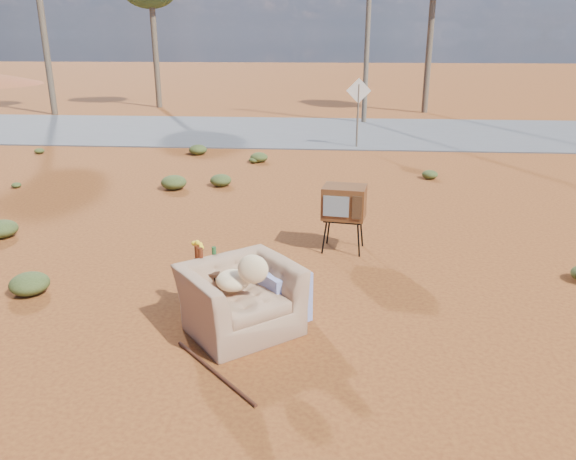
{
  "coord_description": "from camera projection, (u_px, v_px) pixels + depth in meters",
  "views": [
    {
      "loc": [
        0.69,
        -6.12,
        3.46
      ],
      "look_at": [
        0.1,
        1.49,
        0.8
      ],
      "focal_mm": 35.0,
      "sensor_mm": 36.0,
      "label": 1
    }
  ],
  "objects": [
    {
      "name": "ground",
      "position": [
        271.0,
        330.0,
        6.95
      ],
      "size": [
        140.0,
        140.0,
        0.0
      ],
      "primitive_type": "plane",
      "color": "brown",
      "rests_on": "ground"
    },
    {
      "name": "highway",
      "position": [
        313.0,
        131.0,
        21.06
      ],
      "size": [
        140.0,
        7.0,
        0.04
      ],
      "primitive_type": "cube",
      "color": "#565659",
      "rests_on": "ground"
    },
    {
      "name": "armchair",
      "position": [
        247.0,
        288.0,
        6.86
      ],
      "size": [
        1.65,
        1.7,
        1.14
      ],
      "rotation": [
        0.0,
        0.0,
        0.67
      ],
      "color": "#997153",
      "rests_on": "ground"
    },
    {
      "name": "tv_unit",
      "position": [
        344.0,
        203.0,
        9.26
      ],
      "size": [
        0.77,
        0.65,
        1.12
      ],
      "rotation": [
        0.0,
        0.0,
        -0.15
      ],
      "color": "black",
      "rests_on": "ground"
    },
    {
      "name": "side_table",
      "position": [
        203.0,
        263.0,
        7.14
      ],
      "size": [
        0.54,
        0.54,
        0.96
      ],
      "rotation": [
        0.0,
        0.0,
        -0.15
      ],
      "color": "#331E12",
      "rests_on": "ground"
    },
    {
      "name": "rusty_bar",
      "position": [
        214.0,
        371.0,
        6.06
      ],
      "size": [
        1.09,
        1.14,
        0.04
      ],
      "primitive_type": "cylinder",
      "rotation": [
        0.0,
        1.57,
        -0.81
      ],
      "color": "#472113",
      "rests_on": "ground"
    },
    {
      "name": "road_sign",
      "position": [
        358.0,
        100.0,
        17.64
      ],
      "size": [
        0.78,
        0.06,
        2.19
      ],
      "color": "brown",
      "rests_on": "ground"
    },
    {
      "name": "utility_pole_center",
      "position": [
        368.0,
        16.0,
        21.91
      ],
      "size": [
        1.4,
        0.2,
        8.0
      ],
      "color": "brown",
      "rests_on": "ground"
    },
    {
      "name": "scrub_patch",
      "position": [
        253.0,
        212.0,
        11.11
      ],
      "size": [
        17.49,
        8.07,
        0.33
      ],
      "color": "#485425",
      "rests_on": "ground"
    }
  ]
}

